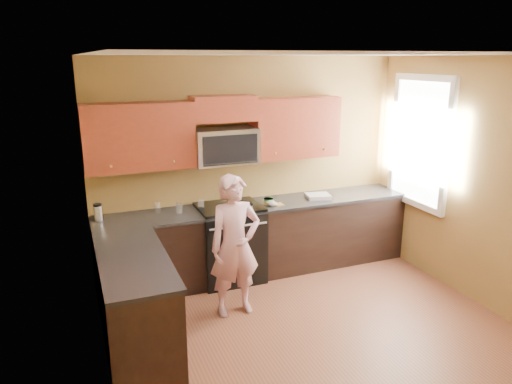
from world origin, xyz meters
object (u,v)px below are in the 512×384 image
stove (230,242)px  woman (235,246)px  microwave (225,163)px  butter_tub (269,204)px  travel_mug (99,221)px  frying_pan (242,209)px

stove → woman: woman is taller
microwave → butter_tub: microwave is taller
butter_tub → travel_mug: size_ratio=0.65×
stove → woman: size_ratio=0.62×
travel_mug → microwave: bearing=1.0°
stove → woman: (-0.21, -0.80, 0.29)m
butter_tub → frying_pan: bearing=-159.9°
woman → butter_tub: 1.07m
woman → frying_pan: 0.73m
microwave → butter_tub: (0.51, -0.15, -0.53)m
travel_mug → butter_tub: bearing=-3.4°
woman → butter_tub: size_ratio=12.06×
frying_pan → microwave: bearing=103.0°
stove → butter_tub: size_ratio=7.49×
woman → travel_mug: size_ratio=7.83×
microwave → frying_pan: bearing=-70.9°
stove → woman: 0.88m
woman → travel_mug: (-1.29, 0.90, 0.16)m
microwave → butter_tub: 0.75m
frying_pan → travel_mug: size_ratio=2.33×
woman → butter_tub: (0.72, 0.78, 0.16)m
butter_tub → travel_mug: (-2.01, 0.12, 0.00)m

